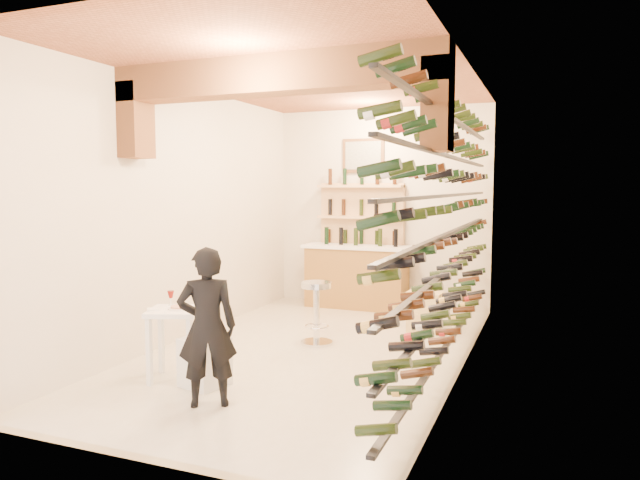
# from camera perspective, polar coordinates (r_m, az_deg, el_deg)

# --- Properties ---
(ground) EXTENTS (6.00, 6.00, 0.00)m
(ground) POSITION_cam_1_polar(r_m,az_deg,el_deg) (7.01, -0.92, -10.84)
(ground) COLOR beige
(ground) RESTS_ON ground
(room_shell) EXTENTS (3.52, 6.02, 3.21)m
(room_shell) POSITION_cam_1_polar(r_m,az_deg,el_deg) (6.51, -1.84, 7.95)
(room_shell) COLOR beige
(room_shell) RESTS_ON ground
(wine_rack) EXTENTS (0.32, 5.70, 2.56)m
(wine_rack) POSITION_cam_1_polar(r_m,az_deg,el_deg) (6.33, 11.97, 1.55)
(wine_rack) COLOR black
(wine_rack) RESTS_ON ground
(back_counter) EXTENTS (1.70, 0.62, 1.29)m
(back_counter) POSITION_cam_1_polar(r_m,az_deg,el_deg) (9.44, 3.59, -3.38)
(back_counter) COLOR olive
(back_counter) RESTS_ON ground
(back_shelving) EXTENTS (1.40, 0.31, 2.73)m
(back_shelving) POSITION_cam_1_polar(r_m,az_deg,el_deg) (9.59, 4.05, 0.57)
(back_shelving) COLOR tan
(back_shelving) RESTS_ON ground
(tasting_table) EXTENTS (0.64, 0.64, 0.87)m
(tasting_table) POSITION_cam_1_polar(r_m,az_deg,el_deg) (6.10, -13.99, -7.73)
(tasting_table) COLOR white
(tasting_table) RESTS_ON ground
(white_stool) EXTENTS (0.47, 0.47, 0.48)m
(white_stool) POSITION_cam_1_polar(r_m,az_deg,el_deg) (5.93, -11.18, -11.55)
(white_stool) COLOR white
(white_stool) RESTS_ON ground
(person) EXTENTS (0.62, 0.56, 1.42)m
(person) POSITION_cam_1_polar(r_m,az_deg,el_deg) (5.29, -10.95, -8.32)
(person) COLOR black
(person) RESTS_ON ground
(chrome_barstool) EXTENTS (0.40, 0.40, 0.77)m
(chrome_barstool) POSITION_cam_1_polar(r_m,az_deg,el_deg) (7.26, -0.34, -6.65)
(chrome_barstool) COLOR silver
(chrome_barstool) RESTS_ON ground
(crate_lower) EXTENTS (0.46, 0.34, 0.26)m
(crate_lower) POSITION_cam_1_polar(r_m,az_deg,el_deg) (8.05, 10.10, -7.85)
(crate_lower) COLOR #E4C57D
(crate_lower) RESTS_ON ground
(crate_upper) EXTENTS (0.48, 0.34, 0.27)m
(crate_upper) POSITION_cam_1_polar(r_m,az_deg,el_deg) (8.00, 10.13, -5.98)
(crate_upper) COLOR #E4C57D
(crate_upper) RESTS_ON crate_lower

